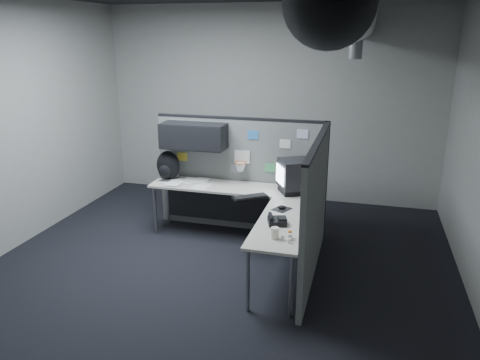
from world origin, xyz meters
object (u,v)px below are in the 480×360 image
(monitor, at_px, (295,176))
(phone, at_px, (277,221))
(desk, at_px, (245,203))
(backpack, at_px, (168,166))
(keyboard, at_px, (250,197))

(monitor, relative_size, phone, 1.98)
(desk, distance_m, monitor, 0.73)
(monitor, xyz_separation_m, backpack, (-1.83, 0.09, -0.03))
(desk, height_order, keyboard, keyboard)
(phone, bearing_deg, backpack, 138.49)
(monitor, relative_size, backpack, 1.26)
(keyboard, bearing_deg, backpack, 168.41)
(keyboard, distance_m, phone, 0.86)
(monitor, distance_m, phone, 1.12)
(desk, height_order, monitor, monitor)
(backpack, bearing_deg, phone, -16.09)
(phone, xyz_separation_m, backpack, (-1.81, 1.20, 0.16))
(keyboard, xyz_separation_m, backpack, (-1.33, 0.49, 0.18))
(keyboard, bearing_deg, phone, -47.69)
(keyboard, relative_size, backpack, 1.12)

